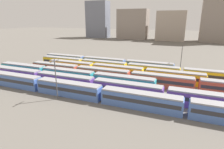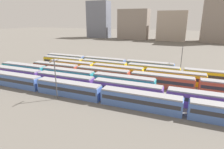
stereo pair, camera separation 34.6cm
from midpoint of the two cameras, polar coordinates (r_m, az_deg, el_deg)
The scene contains 14 objects.
ground_plane at distance 70.00m, azimuth -14.64°, elevation 0.12°, with size 600.00×600.00×0.00m, color #666059.
train_track_0 at distance 45.27m, azimuth -2.97°, elevation -5.90°, with size 74.70×3.06×3.75m.
train_track_1 at distance 51.62m, azimuth -5.33°, elevation -3.06°, with size 74.70×3.06×3.75m.
train_track_2 at distance 61.97m, azimuth -13.10°, elevation -0.06°, with size 55.80×3.06×3.75m.
train_track_3 at distance 56.18m, azimuth 24.56°, elevation -2.90°, with size 112.50×3.06×3.75m.
train_track_4 at distance 64.84m, azimuth 1.82°, elevation 1.11°, with size 55.80×3.06×3.75m.
train_track_5 at distance 66.07m, azimuth 20.55°, elevation 0.33°, with size 112.50×3.06×3.75m.
train_track_6 at distance 77.88m, azimuth -2.37°, elevation 3.74°, with size 55.80×3.06×3.75m.
catenary_pole_0 at distance 47.07m, azimuth -16.56°, elevation -0.82°, with size 0.24×3.20×10.26m.
catenary_pole_1 at distance 73.28m, azimuth 20.52°, elevation 4.74°, with size 0.24×3.20×9.88m.
distant_building_0 at distance 203.65m, azimuth -3.99°, elevation 16.27°, with size 22.49×13.26×36.39m, color slate.
distant_building_1 at distance 190.12m, azimuth 6.65°, elevation 14.91°, with size 28.67×15.41×27.95m, color gray.
distant_building_2 at distance 183.59m, azimuth 17.82°, elevation 13.88°, with size 24.84×19.69×25.92m, color #A89989.
distant_building_3 at distance 183.79m, azimuth 29.41°, elevation 16.22°, with size 21.23×19.43×49.01m, color gray.
Camera 2 is at (41.21, -37.69, 19.20)m, focal length 30.11 mm.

